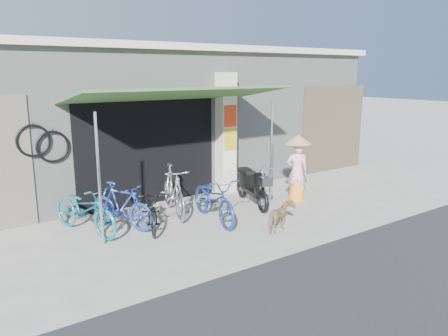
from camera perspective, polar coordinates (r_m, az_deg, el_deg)
ground at (r=8.95m, az=4.76°, el=-7.25°), size 80.00×80.00×0.00m
bicycle_shop at (r=12.81m, az=-9.87°, el=7.01°), size 12.30×5.30×3.66m
shop_pillar at (r=10.99m, az=0.18°, el=4.55°), size 0.42×0.44×3.00m
awning at (r=9.27m, az=-5.87°, el=9.33°), size 4.60×1.88×2.72m
neighbour_right at (r=13.90m, az=14.03°, el=5.02°), size 2.60×0.06×2.60m
bike_teal at (r=8.66m, az=-17.73°, el=-5.14°), size 1.17×1.93×0.96m
bike_blue at (r=8.76m, az=-13.22°, el=-4.81°), size 1.06×1.55×0.91m
bike_black at (r=8.64m, az=-9.44°, el=-5.29°), size 1.05×1.62×0.81m
bike_silver at (r=9.39m, az=-6.63°, el=-2.90°), size 0.95×1.86×1.07m
bike_navy at (r=8.93m, az=-1.34°, el=-4.03°), size 0.87×1.88×0.95m
street_dog at (r=8.47m, az=7.44°, el=-6.34°), size 0.77×0.56×0.59m
moped at (r=10.07m, az=3.56°, el=-2.30°), size 0.68×1.71×0.99m
nun at (r=10.50m, az=9.53°, el=0.10°), size 0.64×0.64×1.58m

